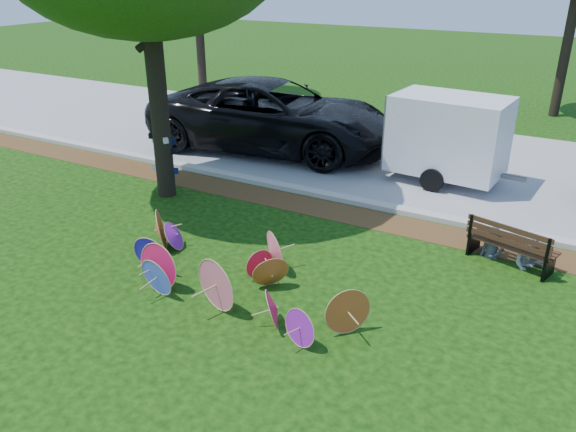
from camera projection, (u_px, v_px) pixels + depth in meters
name	position (u px, v px, depth m)	size (l,w,h in m)	color
ground	(206.00, 299.00, 9.64)	(90.00, 90.00, 0.00)	black
mulch_strip	(321.00, 208.00, 13.23)	(90.00, 1.00, 0.01)	#472D16
curb	(334.00, 197.00, 13.76)	(90.00, 0.30, 0.12)	#B7B5AD
street	(391.00, 153.00, 17.09)	(90.00, 8.00, 0.01)	gray
parasol_pile	(217.00, 268.00, 9.84)	(5.13, 2.23, 0.94)	purple
black_van	(273.00, 116.00, 17.12)	(3.47, 7.53, 2.09)	black
cargo_trailer	(449.00, 134.00, 14.40)	(2.79, 1.77, 2.56)	silver
park_bench	(513.00, 243.00, 10.65)	(1.66, 0.63, 0.87)	black
person_left	(496.00, 229.00, 10.77)	(0.45, 0.30, 1.24)	#3E4655
person_right	(535.00, 236.00, 10.45)	(0.62, 0.49, 1.28)	#B8B8C1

